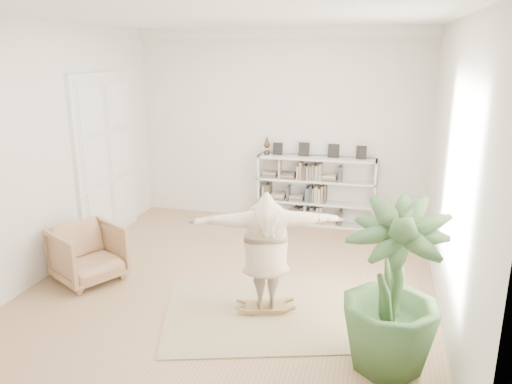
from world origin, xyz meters
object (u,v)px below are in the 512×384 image
rocker_board (266,307)px  houseplant (392,288)px  bookshelf (315,192)px  armchair (88,254)px  person (266,247)px

rocker_board → houseplant: (1.49, -0.78, 0.84)m
bookshelf → rocker_board: bookshelf is taller
bookshelf → houseplant: 4.49m
armchair → person: bearing=-66.2°
rocker_board → armchair: bearing=157.2°
person → houseplant: size_ratio=1.02×
bookshelf → armchair: 4.29m
person → houseplant: bearing=135.2°
rocker_board → houseplant: houseplant is taller
bookshelf → person: bearing=-92.3°
rocker_board → person: bearing=-107.1°
armchair → bookshelf: bearing=-11.7°
bookshelf → rocker_board: 3.54m
bookshelf → rocker_board: (-0.14, -3.50, -0.57)m
armchair → person: (2.68, -0.27, 0.48)m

